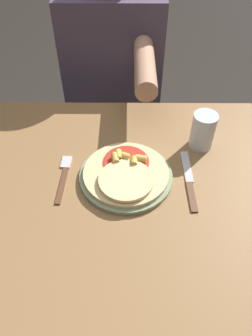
# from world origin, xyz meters

# --- Properties ---
(ground_plane) EXTENTS (8.00, 8.00, 0.00)m
(ground_plane) POSITION_xyz_m (0.00, 0.00, 0.00)
(ground_plane) COLOR #2D2823
(dining_table) EXTENTS (0.96, 0.81, 0.77)m
(dining_table) POSITION_xyz_m (0.00, 0.00, 0.64)
(dining_table) COLOR olive
(dining_table) RESTS_ON ground_plane
(plate) EXTENTS (0.26, 0.26, 0.01)m
(plate) POSITION_xyz_m (0.04, 0.05, 0.78)
(plate) COLOR gray
(plate) RESTS_ON dining_table
(pizza) EXTENTS (0.24, 0.24, 0.04)m
(pizza) POSITION_xyz_m (0.04, 0.05, 0.80)
(pizza) COLOR #E0C689
(pizza) RESTS_ON plate
(fork) EXTENTS (0.03, 0.18, 0.00)m
(fork) POSITION_xyz_m (-0.13, 0.06, 0.78)
(fork) COLOR brown
(fork) RESTS_ON dining_table
(knife) EXTENTS (0.02, 0.22, 0.00)m
(knife) POSITION_xyz_m (0.22, 0.04, 0.78)
(knife) COLOR brown
(knife) RESTS_ON dining_table
(drinking_glass) EXTENTS (0.07, 0.07, 0.11)m
(drinking_glass) POSITION_xyz_m (0.27, 0.19, 0.83)
(drinking_glass) COLOR silver
(drinking_glass) RESTS_ON dining_table
(person_diner) EXTENTS (0.39, 0.52, 1.23)m
(person_diner) POSITION_xyz_m (-0.02, 0.68, 0.72)
(person_diner) COLOR #2D2D38
(person_diner) RESTS_ON ground_plane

